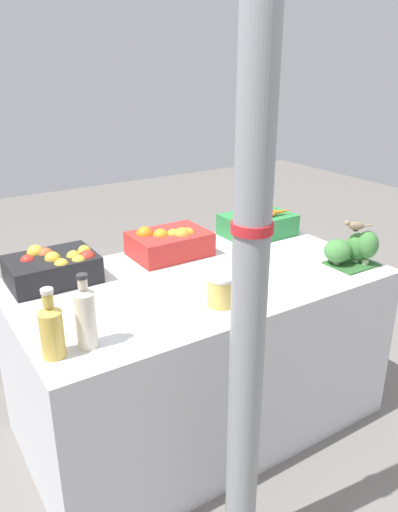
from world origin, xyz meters
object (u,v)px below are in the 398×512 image
juice_bottle_golden (52,329)px  orange_crate (169,242)px  support_pole (251,265)px  broccoli_pile (353,249)px  pickle_jar (221,290)px  juice_bottle_cloudy (86,316)px  carrot_crate (258,224)px  sparrow_bird (355,225)px  apple_crate (54,267)px

juice_bottle_golden → orange_crate: bearing=37.3°
support_pole → broccoli_pile: (0.98, 0.44, -0.29)m
orange_crate → pickle_jar: 0.60m
orange_crate → juice_bottle_golden: 0.98m
support_pole → orange_crate: support_pole is taller
juice_bottle_cloudy → carrot_crate: bearing=25.7°
juice_bottle_golden → pickle_jar: juice_bottle_golden is taller
broccoli_pile → pickle_jar: bearing=-179.6°
support_pole → carrot_crate: 1.38m
juice_bottle_golden → juice_bottle_cloudy: size_ratio=0.92×
orange_crate → broccoli_pile: bearing=-40.7°
support_pole → juice_bottle_cloudy: bearing=129.6°
support_pole → juice_bottle_golden: support_pole is taller
pickle_jar → sparrow_bird: 0.78m
orange_crate → carrot_crate: carrot_crate is taller
support_pole → apple_crate: size_ratio=6.17×
support_pole → apple_crate: support_pole is taller
apple_crate → juice_bottle_golden: 0.62m
sparrow_bird → carrot_crate: bearing=-38.4°
apple_crate → juice_bottle_golden: size_ratio=1.52×
carrot_crate → pickle_jar: (-0.67, -0.59, -0.00)m
apple_crate → pickle_jar: bearing=-49.9°
support_pole → sparrow_bird: (0.97, 0.44, -0.17)m
support_pole → broccoli_pile: support_pole is taller
carrot_crate → juice_bottle_cloudy: 1.37m
orange_crate → pickle_jar: size_ratio=2.96×
apple_crate → orange_crate: bearing=0.1°
pickle_jar → broccoli_pile: bearing=0.4°
support_pole → juice_bottle_cloudy: size_ratio=8.63×
apple_crate → carrot_crate: carrot_crate is taller
apple_crate → orange_crate: size_ratio=1.00×
juice_bottle_cloudy → support_pole: bearing=-50.4°
support_pole → juice_bottle_golden: bearing=137.8°
carrot_crate → sparrow_bird: size_ratio=3.49×
apple_crate → juice_bottle_cloudy: (-0.07, -0.59, 0.05)m
carrot_crate → pickle_jar: bearing=-138.5°
carrot_crate → juice_bottle_cloudy: size_ratio=1.40×
apple_crate → sparrow_bird: (1.26, -0.58, 0.13)m
orange_crate → carrot_crate: 0.57m
carrot_crate → juice_bottle_golden: (-1.35, -0.59, 0.04)m
broccoli_pile → apple_crate: bearing=155.3°
broccoli_pile → sparrow_bird: bearing=-155.9°
carrot_crate → juice_bottle_cloudy: juice_bottle_cloudy is taller
broccoli_pile → juice_bottle_golden: 1.45m
support_pole → pickle_jar: support_pole is taller
juice_bottle_golden → carrot_crate: bearing=23.7°
apple_crate → broccoli_pile: bearing=-24.7°
juice_bottle_cloudy → sparrow_bird: size_ratio=2.50×
pickle_jar → apple_crate: bearing=130.1°
broccoli_pile → juice_bottle_golden: bearing=-179.6°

